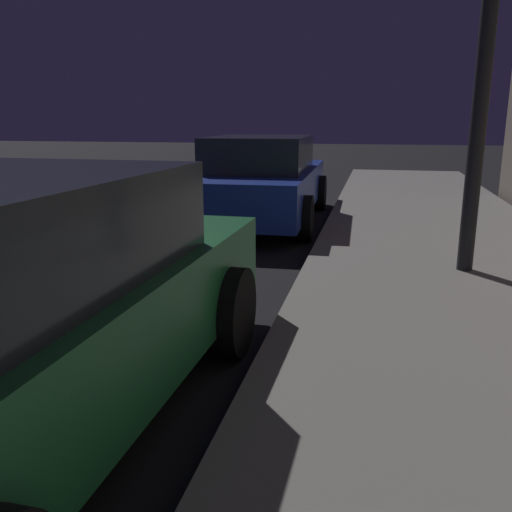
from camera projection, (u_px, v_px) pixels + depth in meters
name	position (u px, v px, depth m)	size (l,w,h in m)	color
car_blue	(261.00, 180.00, 9.03)	(2.06, 4.58, 1.43)	navy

